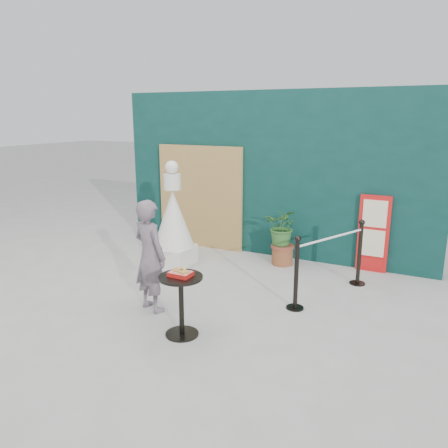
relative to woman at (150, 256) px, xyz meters
The scene contains 10 objects.
ground 0.93m from the woman, ahead, with size 60.00×60.00×0.00m, color #ADAAA5.
back_wall 3.21m from the woman, 80.25° to the left, with size 6.00×0.30×3.00m, color #0A2F29.
bamboo_fence 3.01m from the woman, 106.85° to the left, with size 1.80×0.08×2.00m, color tan.
woman is the anchor object (origin of this frame).
menu_board 3.77m from the woman, 49.91° to the left, with size 0.50×0.07×1.30m.
statue 1.83m from the woman, 113.38° to the left, with size 0.71×0.71×1.83m.
cafe_table 0.90m from the woman, 29.94° to the right, with size 0.52×0.52×0.75m.
food_basket 0.86m from the woman, 29.74° to the right, with size 0.26×0.19×0.11m.
planter 2.73m from the woman, 69.03° to the left, with size 0.60×0.52×1.02m.
stanchion_barrier 2.57m from the woman, 36.98° to the left, with size 0.84×1.54×1.03m.
Camera 1 is at (2.81, -4.41, 2.58)m, focal length 35.00 mm.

